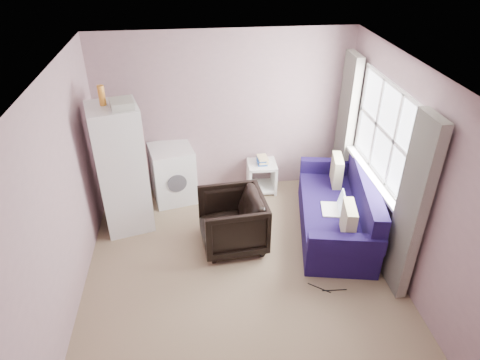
{
  "coord_description": "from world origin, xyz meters",
  "views": [
    {
      "loc": [
        -0.48,
        -3.87,
        3.76
      ],
      "look_at": [
        0.05,
        0.6,
        1.0
      ],
      "focal_mm": 32.0,
      "sensor_mm": 36.0,
      "label": 1
    }
  ],
  "objects_px": {
    "washing_machine": "(173,172)",
    "armchair": "(232,219)",
    "side_table": "(262,174)",
    "sofa": "(340,212)",
    "fridge": "(121,168)"
  },
  "relations": [
    {
      "from": "fridge",
      "to": "side_table",
      "type": "distance_m",
      "value": 2.22
    },
    {
      "from": "fridge",
      "to": "sofa",
      "type": "distance_m",
      "value": 3.02
    },
    {
      "from": "fridge",
      "to": "side_table",
      "type": "relative_size",
      "value": 3.4
    },
    {
      "from": "washing_machine",
      "to": "side_table",
      "type": "distance_m",
      "value": 1.4
    },
    {
      "from": "washing_machine",
      "to": "armchair",
      "type": "bearing_deg",
      "value": -70.06
    },
    {
      "from": "armchair",
      "to": "washing_machine",
      "type": "relative_size",
      "value": 0.96
    },
    {
      "from": "armchair",
      "to": "fridge",
      "type": "distance_m",
      "value": 1.63
    },
    {
      "from": "washing_machine",
      "to": "side_table",
      "type": "xyz_separation_m",
      "value": [
        1.39,
        0.07,
        -0.17
      ]
    },
    {
      "from": "sofa",
      "to": "armchair",
      "type": "bearing_deg",
      "value": -164.78
    },
    {
      "from": "fridge",
      "to": "sofa",
      "type": "relative_size",
      "value": 0.97
    },
    {
      "from": "side_table",
      "to": "sofa",
      "type": "relative_size",
      "value": 0.29
    },
    {
      "from": "side_table",
      "to": "sofa",
      "type": "bearing_deg",
      "value": -53.06
    },
    {
      "from": "fridge",
      "to": "armchair",
      "type": "bearing_deg",
      "value": -37.85
    },
    {
      "from": "fridge",
      "to": "washing_machine",
      "type": "xyz_separation_m",
      "value": [
        0.63,
        0.61,
        -0.46
      ]
    },
    {
      "from": "side_table",
      "to": "fridge",
      "type": "bearing_deg",
      "value": -161.44
    }
  ]
}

